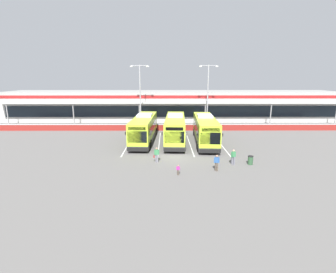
% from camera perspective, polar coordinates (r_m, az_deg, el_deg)
% --- Properties ---
extents(ground_plane, '(200.00, 200.00, 0.00)m').
position_cam_1_polar(ground_plane, '(29.52, 1.79, -4.35)').
color(ground_plane, '#605E5B').
extents(terminal_building, '(70.00, 13.00, 6.00)m').
position_cam_1_polar(terminal_building, '(55.37, 0.81, 7.05)').
color(terminal_building, '#B7B7B2').
rests_on(terminal_building, ground).
extents(red_barrier_wall, '(60.00, 0.40, 1.10)m').
position_cam_1_polar(red_barrier_wall, '(43.46, 1.11, 2.10)').
color(red_barrier_wall, maroon).
rests_on(red_barrier_wall, ground).
extents(coach_bus_leftmost, '(3.37, 12.26, 3.78)m').
position_cam_1_polar(coach_bus_leftmost, '(35.83, -5.40, 1.68)').
color(coach_bus_leftmost, '#B7DB2D').
rests_on(coach_bus_leftmost, ground).
extents(coach_bus_left_centre, '(3.37, 12.26, 3.78)m').
position_cam_1_polar(coach_bus_left_centre, '(35.53, 1.62, 1.63)').
color(coach_bus_left_centre, '#B7DB2D').
rests_on(coach_bus_left_centre, ground).
extents(coach_bus_centre, '(3.37, 12.26, 3.78)m').
position_cam_1_polar(coach_bus_centre, '(35.34, 8.33, 1.43)').
color(coach_bus_centre, '#B7DB2D').
rests_on(coach_bus_centre, ground).
extents(bay_stripe_far_west, '(0.14, 13.00, 0.01)m').
position_cam_1_polar(bay_stripe_far_west, '(35.66, -8.74, -1.41)').
color(bay_stripe_far_west, silver).
rests_on(bay_stripe_far_west, ground).
extents(bay_stripe_west, '(0.14, 13.00, 0.01)m').
position_cam_1_polar(bay_stripe_west, '(35.29, -1.97, -1.42)').
color(bay_stripe_west, silver).
rests_on(bay_stripe_west, ground).
extents(bay_stripe_mid_west, '(0.14, 13.00, 0.01)m').
position_cam_1_polar(bay_stripe_mid_west, '(35.41, 4.84, -1.41)').
color(bay_stripe_mid_west, silver).
rests_on(bay_stripe_mid_west, ground).
extents(bay_stripe_centre, '(0.14, 13.00, 0.01)m').
position_cam_1_polar(bay_stripe_centre, '(36.03, 11.51, -1.38)').
color(bay_stripe_centre, silver).
rests_on(bay_stripe_centre, ground).
extents(pedestrian_with_handbag, '(0.63, 0.30, 1.62)m').
position_cam_1_polar(pedestrian_with_handbag, '(27.12, -2.60, -4.05)').
color(pedestrian_with_handbag, slate).
rests_on(pedestrian_with_handbag, ground).
extents(pedestrian_in_dark_coat, '(0.53, 0.33, 1.62)m').
position_cam_1_polar(pedestrian_in_dark_coat, '(27.20, 14.47, -4.38)').
color(pedestrian_in_dark_coat, slate).
rests_on(pedestrian_in_dark_coat, ground).
extents(pedestrian_child, '(0.33, 0.19, 1.00)m').
position_cam_1_polar(pedestrian_child, '(23.69, 2.29, -7.44)').
color(pedestrian_child, '#4C4238').
rests_on(pedestrian_child, ground).
extents(pedestrian_near_bin, '(0.54, 0.35, 1.62)m').
position_cam_1_polar(pedestrian_near_bin, '(25.04, 10.88, -5.72)').
color(pedestrian_near_bin, '#4C4238').
rests_on(pedestrian_near_bin, ground).
extents(lamp_post_west, '(3.24, 0.28, 11.00)m').
position_cam_1_polar(lamp_post_west, '(45.51, -6.28, 9.80)').
color(lamp_post_west, '#9E9EA3').
rests_on(lamp_post_west, ground).
extents(lamp_post_centre, '(3.24, 0.28, 11.00)m').
position_cam_1_polar(lamp_post_centre, '(45.66, 8.93, 9.74)').
color(lamp_post_centre, '#9E9EA3').
rests_on(lamp_post_centre, ground).
extents(litter_bin, '(0.54, 0.54, 0.93)m').
position_cam_1_polar(litter_bin, '(27.87, 18.04, -5.07)').
color(litter_bin, '#2D5133').
rests_on(litter_bin, ground).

